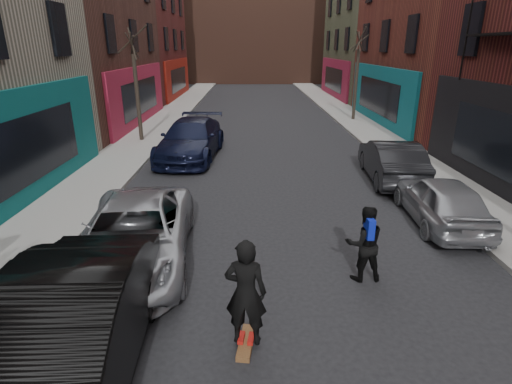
{
  "coord_description": "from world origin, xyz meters",
  "views": [
    {
      "loc": [
        -0.63,
        -2.29,
        4.65
      ],
      "look_at": [
        -0.5,
        6.02,
        1.6
      ],
      "focal_mm": 28.0,
      "sensor_mm": 36.0,
      "label": 1
    }
  ],
  "objects_px": {
    "skateboard": "(246,343)",
    "parked_right_end": "(391,160)",
    "parked_left_end": "(191,139)",
    "skateboarder": "(246,293)",
    "tree_left_far": "(135,74)",
    "pedestrian": "(364,243)",
    "tree_right_far": "(358,65)",
    "parked_left_mid": "(62,342)",
    "parked_right_far": "(441,200)",
    "parked_left_far": "(135,234)"
  },
  "relations": [
    {
      "from": "parked_left_end",
      "to": "pedestrian",
      "type": "distance_m",
      "value": 11.04
    },
    {
      "from": "tree_left_far",
      "to": "parked_right_far",
      "type": "distance_m",
      "value": 15.09
    },
    {
      "from": "parked_left_end",
      "to": "pedestrian",
      "type": "relative_size",
      "value": 3.46
    },
    {
      "from": "skateboard",
      "to": "pedestrian",
      "type": "relative_size",
      "value": 0.49
    },
    {
      "from": "parked_right_far",
      "to": "pedestrian",
      "type": "xyz_separation_m",
      "value": [
        -2.88,
        -2.79,
        0.15
      ]
    },
    {
      "from": "parked_left_mid",
      "to": "parked_right_far",
      "type": "distance_m",
      "value": 9.65
    },
    {
      "from": "tree_left_far",
      "to": "skateboard",
      "type": "bearing_deg",
      "value": -69.85
    },
    {
      "from": "tree_right_far",
      "to": "pedestrian",
      "type": "bearing_deg",
      "value": -103.29
    },
    {
      "from": "parked_right_end",
      "to": "skateboarder",
      "type": "relative_size",
      "value": 2.48
    },
    {
      "from": "tree_left_far",
      "to": "pedestrian",
      "type": "bearing_deg",
      "value": -58.62
    },
    {
      "from": "parked_right_far",
      "to": "skateboarder",
      "type": "relative_size",
      "value": 2.18
    },
    {
      "from": "parked_left_mid",
      "to": "skateboarder",
      "type": "height_order",
      "value": "skateboarder"
    },
    {
      "from": "parked_right_far",
      "to": "parked_left_end",
      "type": "bearing_deg",
      "value": -38.94
    },
    {
      "from": "parked_right_far",
      "to": "pedestrian",
      "type": "height_order",
      "value": "pedestrian"
    },
    {
      "from": "parked_left_end",
      "to": "parked_left_mid",
      "type": "bearing_deg",
      "value": -85.14
    },
    {
      "from": "parked_right_far",
      "to": "pedestrian",
      "type": "bearing_deg",
      "value": 47.36
    },
    {
      "from": "skateboard",
      "to": "parked_right_end",
      "type": "bearing_deg",
      "value": 66.89
    },
    {
      "from": "parked_left_mid",
      "to": "parked_left_far",
      "type": "xyz_separation_m",
      "value": [
        0.0,
        3.62,
        -0.15
      ]
    },
    {
      "from": "tree_right_far",
      "to": "skateboard",
      "type": "distance_m",
      "value": 22.35
    },
    {
      "from": "skateboarder",
      "to": "pedestrian",
      "type": "xyz_separation_m",
      "value": [
        2.43,
        1.99,
        -0.19
      ]
    },
    {
      "from": "tree_left_far",
      "to": "parked_left_far",
      "type": "bearing_deg",
      "value": -76.24
    },
    {
      "from": "parked_left_far",
      "to": "tree_right_far",
      "type": "bearing_deg",
      "value": 57.56
    },
    {
      "from": "tree_left_far",
      "to": "parked_left_mid",
      "type": "distance_m",
      "value": 16.34
    },
    {
      "from": "parked_left_mid",
      "to": "parked_right_far",
      "type": "bearing_deg",
      "value": 33.39
    },
    {
      "from": "skateboarder",
      "to": "pedestrian",
      "type": "distance_m",
      "value": 3.14
    },
    {
      "from": "parked_right_end",
      "to": "pedestrian",
      "type": "relative_size",
      "value": 2.77
    },
    {
      "from": "tree_right_far",
      "to": "parked_left_far",
      "type": "distance_m",
      "value": 20.72
    },
    {
      "from": "tree_left_far",
      "to": "parked_left_mid",
      "type": "relative_size",
      "value": 1.24
    },
    {
      "from": "tree_left_far",
      "to": "parked_left_mid",
      "type": "xyz_separation_m",
      "value": [
        3.0,
        -15.87,
        -2.52
      ]
    },
    {
      "from": "tree_right_far",
      "to": "parked_left_mid",
      "type": "bearing_deg",
      "value": -113.26
    },
    {
      "from": "tree_left_far",
      "to": "parked_right_end",
      "type": "relative_size",
      "value": 1.43
    },
    {
      "from": "pedestrian",
      "to": "parked_right_far",
      "type": "bearing_deg",
      "value": -139.18
    },
    {
      "from": "tree_right_far",
      "to": "parked_right_far",
      "type": "height_order",
      "value": "tree_right_far"
    },
    {
      "from": "tree_left_far",
      "to": "parked_left_far",
      "type": "xyz_separation_m",
      "value": [
        3.0,
        -12.25,
        -2.67
      ]
    },
    {
      "from": "parked_left_mid",
      "to": "parked_right_far",
      "type": "relative_size",
      "value": 1.31
    },
    {
      "from": "parked_left_far",
      "to": "pedestrian",
      "type": "bearing_deg",
      "value": -13.64
    },
    {
      "from": "parked_right_end",
      "to": "parked_left_far",
      "type": "bearing_deg",
      "value": 42.14
    },
    {
      "from": "skateboarder",
      "to": "parked_left_far",
      "type": "bearing_deg",
      "value": -39.38
    },
    {
      "from": "pedestrian",
      "to": "parked_left_mid",
      "type": "bearing_deg",
      "value": 27.21
    },
    {
      "from": "tree_right_far",
      "to": "parked_left_far",
      "type": "bearing_deg",
      "value": -117.25
    },
    {
      "from": "parked_left_end",
      "to": "skateboarder",
      "type": "height_order",
      "value": "skateboarder"
    },
    {
      "from": "parked_right_far",
      "to": "skateboarder",
      "type": "distance_m",
      "value": 7.15
    },
    {
      "from": "parked_right_far",
      "to": "skateboard",
      "type": "xyz_separation_m",
      "value": [
        -5.31,
        -4.78,
        -0.63
      ]
    },
    {
      "from": "tree_right_far",
      "to": "pedestrian",
      "type": "height_order",
      "value": "tree_right_far"
    },
    {
      "from": "tree_left_far",
      "to": "parked_right_far",
      "type": "bearing_deg",
      "value": -43.34
    },
    {
      "from": "parked_left_end",
      "to": "parked_right_far",
      "type": "relative_size",
      "value": 1.42
    },
    {
      "from": "parked_left_mid",
      "to": "skateboard",
      "type": "distance_m",
      "value": 2.77
    },
    {
      "from": "tree_left_far",
      "to": "skateboard",
      "type": "xyz_separation_m",
      "value": [
        5.49,
        -14.97,
        -3.33
      ]
    },
    {
      "from": "parked_left_far",
      "to": "pedestrian",
      "type": "relative_size",
      "value": 3.12
    },
    {
      "from": "parked_left_end",
      "to": "parked_right_end",
      "type": "xyz_separation_m",
      "value": [
        7.7,
        -3.29,
        -0.07
      ]
    }
  ]
}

